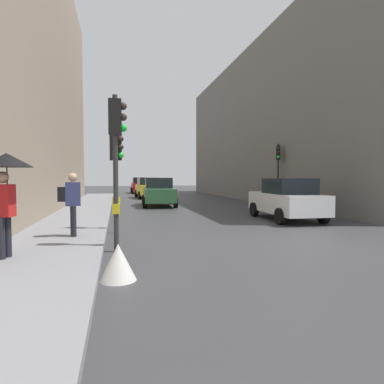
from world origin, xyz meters
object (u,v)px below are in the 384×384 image
warning_sign_triangle (118,262)px  car_white_compact (287,199)px  car_red_sedan (140,185)px  traffic_light_mid_street (278,164)px  pedestrian_with_umbrella (6,176)px  pedestrian_with_grey_backpack (71,200)px  car_yellow_taxi (148,188)px  traffic_light_near_left (116,144)px  traffic_light_near_right (117,163)px  car_green_estate (159,192)px

warning_sign_triangle → car_white_compact: bearing=44.1°
car_white_compact → car_red_sedan: size_ratio=1.02×
traffic_light_mid_street → pedestrian_with_umbrella: traffic_light_mid_street is taller
pedestrian_with_grey_backpack → warning_sign_triangle: bearing=-71.8°
car_yellow_taxi → car_red_sedan: bearing=90.5°
traffic_light_mid_street → car_white_compact: traffic_light_mid_street is taller
traffic_light_near_left → pedestrian_with_grey_backpack: size_ratio=2.13×
traffic_light_near_right → warning_sign_triangle: (0.01, -4.97, -1.94)m
car_yellow_taxi → pedestrian_with_umbrella: 21.53m
traffic_light_mid_street → pedestrian_with_grey_backpack: size_ratio=2.13×
car_white_compact → car_red_sedan: 24.93m
car_red_sedan → pedestrian_with_umbrella: pedestrian_with_umbrella is taller
traffic_light_near_right → traffic_light_near_left: (0.00, -2.70, 0.33)m
traffic_light_mid_street → car_yellow_taxi: traffic_light_mid_street is taller
car_green_estate → car_white_compact: 9.02m
car_green_estate → car_red_sedan: (-0.01, 16.69, 0.00)m
car_green_estate → car_red_sedan: size_ratio=1.02×
traffic_light_near_right → pedestrian_with_umbrella: bearing=-122.0°
traffic_light_near_right → pedestrian_with_grey_backpack: (-1.24, -1.15, -1.11)m
traffic_light_near_right → traffic_light_mid_street: 11.68m
car_yellow_taxi → pedestrian_with_umbrella: pedestrian_with_umbrella is taller
warning_sign_triangle → traffic_light_mid_street: bearing=52.3°
traffic_light_near_right → pedestrian_with_umbrella: traffic_light_near_right is taller
car_yellow_taxi → pedestrian_with_grey_backpack: size_ratio=2.42×
pedestrian_with_grey_backpack → traffic_light_near_right: bearing=42.7°
traffic_light_near_left → car_green_estate: 12.70m
car_yellow_taxi → pedestrian_with_umbrella: size_ratio=2.00×
car_white_compact → pedestrian_with_grey_backpack: size_ratio=2.42×
traffic_light_near_left → car_white_compact: traffic_light_near_left is taller
traffic_light_near_left → pedestrian_with_grey_backpack: bearing=128.7°
traffic_light_near_right → pedestrian_with_grey_backpack: size_ratio=1.86×
car_green_estate → pedestrian_with_umbrella: size_ratio=2.01×
traffic_light_mid_street → car_green_estate: 7.45m
traffic_light_near_right → car_green_estate: (2.54, 9.63, -1.39)m
traffic_light_near_left → pedestrian_with_grey_backpack: traffic_light_near_left is taller
car_yellow_taxi → warning_sign_triangle: (-2.60, -22.44, -0.55)m
traffic_light_mid_street → car_yellow_taxi: size_ratio=0.88×
car_yellow_taxi → warning_sign_triangle: size_ratio=6.59×
pedestrian_with_grey_backpack → car_yellow_taxi: bearing=78.3°
traffic_light_near_right → car_white_compact: (7.00, 1.79, -1.39)m
traffic_light_near_right → car_green_estate: traffic_light_near_right is taller
car_green_estate → traffic_light_near_right: bearing=-104.8°
traffic_light_near_right → pedestrian_with_umbrella: size_ratio=1.54×
car_white_compact → car_yellow_taxi: (-4.38, 15.68, 0.00)m
car_yellow_taxi → car_red_sedan: size_ratio=1.02×
traffic_light_near_left → car_white_compact: size_ratio=0.88×
traffic_light_mid_street → car_green_estate: size_ratio=0.88×
traffic_light_near_right → traffic_light_near_left: traffic_light_near_left is taller
car_green_estate → traffic_light_near_left: bearing=-101.6°
car_yellow_taxi → pedestrian_with_umbrella: bearing=-102.9°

